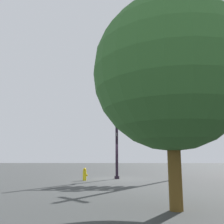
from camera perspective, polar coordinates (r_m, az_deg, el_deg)
ground_plane at (r=18.51m, az=1.14°, el=-15.25°), size 120.00×120.00×0.00m
signal_pole_assembly at (r=18.79m, az=7.13°, el=-1.46°), size 4.69×0.94×6.24m
utility_pole at (r=19.63m, az=14.78°, el=-1.60°), size 1.35×1.36×8.56m
fire_hydrant at (r=17.22m, az=-6.36°, el=-14.16°), size 0.33×0.24×0.83m
tree_near at (r=8.09m, az=13.36°, el=8.65°), size 4.88×4.88×6.56m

